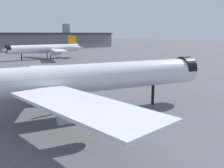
% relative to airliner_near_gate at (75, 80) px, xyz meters
% --- Properties ---
extents(ground, '(900.00, 900.00, 0.00)m').
position_rel_airliner_near_gate_xyz_m(ground, '(1.28, 0.29, -6.40)').
color(ground, '#56565B').
extents(airliner_near_gate, '(54.00, 48.25, 14.54)m').
position_rel_airliner_near_gate_xyz_m(airliner_near_gate, '(0.00, 0.00, 0.00)').
color(airliner_near_gate, silver).
rests_on(airliner_near_gate, ground).
extents(airliner_far_taxiway, '(46.71, 42.29, 12.86)m').
position_rel_airliner_near_gate_xyz_m(airliner_far_taxiway, '(47.80, 91.97, -0.74)').
color(airliner_far_taxiway, white).
rests_on(airliner_far_taxiway, ground).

